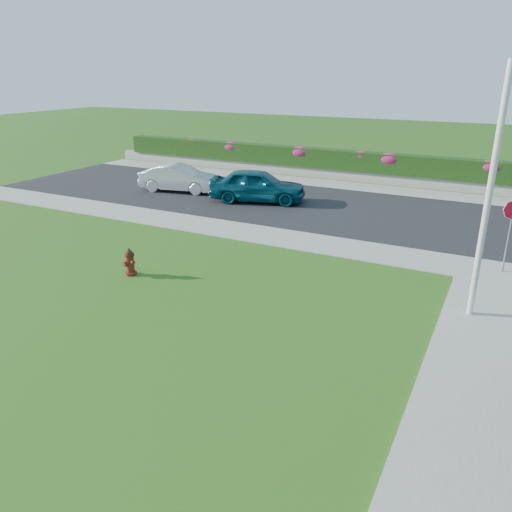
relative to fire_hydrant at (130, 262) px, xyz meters
The scene contains 18 objects.
ground 4.72m from the fire_hydrant, 48.02° to the right, with size 120.00×120.00×0.00m, color black.
street_far 10.68m from the fire_hydrant, 100.02° to the left, with size 26.00×8.00×0.04m, color black.
sidewalk_far 6.22m from the fire_hydrant, 117.42° to the left, with size 24.00×2.00×0.04m, color gray.
curb_corner 11.55m from the fire_hydrant, 28.49° to the left, with size 2.00×2.00×0.04m, color gray.
sidewalk_beyond 15.66m from the fire_hydrant, 82.13° to the left, with size 34.00×2.00×0.04m, color gray.
retaining_wall 17.14m from the fire_hydrant, 82.82° to the left, with size 34.00×0.40×0.60m, color gray.
hedge 17.26m from the fire_hydrant, 82.86° to the left, with size 32.00×0.90×1.10m, color black.
fire_hydrant is the anchor object (origin of this frame).
sedan_teal 10.08m from the fire_hydrant, 93.65° to the left, with size 1.87×4.64×1.58m, color #0B4555.
sedan_silver 11.42m from the fire_hydrant, 117.57° to the left, with size 1.46×4.18×1.38m, color #AFB2B7.
utility_pole 10.38m from the fire_hydrant, 11.22° to the left, with size 0.16×0.16×6.33m, color silver.
stop_sign 11.94m from the fire_hydrant, 28.12° to the left, with size 0.60×0.28×2.40m.
flower_clump_a 19.32m from the fire_hydrant, 118.17° to the left, with size 1.01×0.65×0.51m, color #B21E60.
flower_clump_b 18.08m from the fire_hydrant, 109.57° to the left, with size 1.29×0.83×0.65m, color #B21E60.
flower_clump_c 17.08m from the fire_hydrant, 94.22° to the left, with size 1.38×0.89×0.69m, color #B21E60.
flower_clump_d 17.22m from the fire_hydrant, 81.70° to the left, with size 1.13×0.72×0.56m, color #B21E60.
flower_clump_e 17.52m from the fire_hydrant, 76.50° to the left, with size 1.39×0.89×0.69m, color #B21E60.
flower_clump_f 19.40m from the fire_hydrant, 61.40° to the left, with size 1.36×0.88×0.68m, color #B21E60.
Camera 1 is at (7.07, -7.66, 6.09)m, focal length 35.00 mm.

